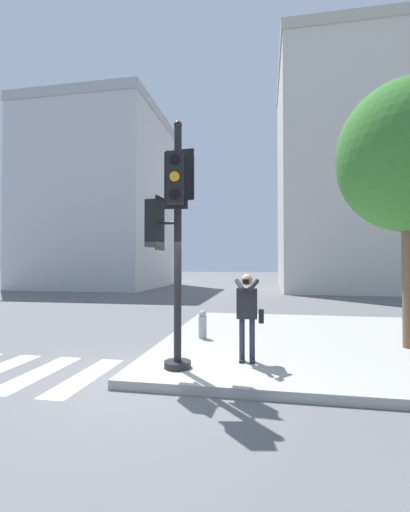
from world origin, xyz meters
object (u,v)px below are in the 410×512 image
at_px(person_photographer, 248,309).
at_px(street_tree, 408,157).
at_px(traffic_signal_pole, 174,219).
at_px(fire_hydrant, 203,324).

xyz_separation_m(person_photographer, street_tree, (3.62, 1.77, 3.37)).
bearing_deg(traffic_signal_pole, street_tree, 25.77).
bearing_deg(fire_hydrant, person_photographer, -56.37).
bearing_deg(fire_hydrant, street_tree, -1.68).
bearing_deg(person_photographer, fire_hydrant, 123.63).
bearing_deg(street_tree, person_photographer, -153.99).
xyz_separation_m(traffic_signal_pole, person_photographer, (1.34, 0.63, -1.74)).
height_order(person_photographer, fire_hydrant, person_photographer).
bearing_deg(traffic_signal_pole, fire_hydrant, 88.36).
relative_size(person_photographer, street_tree, 0.28).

